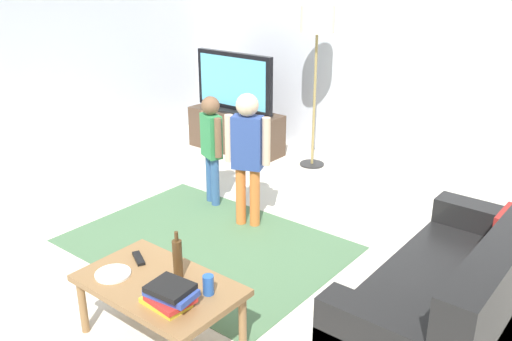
{
  "coord_description": "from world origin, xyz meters",
  "views": [
    {
      "loc": [
        2.57,
        -2.62,
        2.25
      ],
      "look_at": [
        0.0,
        0.6,
        0.65
      ],
      "focal_mm": 38.68,
      "sensor_mm": 36.0,
      "label": 1
    }
  ],
  "objects": [
    {
      "name": "tv",
      "position": [
        -1.67,
        2.28,
        0.85
      ],
      "size": [
        1.1,
        0.28,
        0.71
      ],
      "color": "black",
      "rests_on": "tv_stand"
    },
    {
      "name": "coffee_table",
      "position": [
        0.33,
        -0.76,
        0.37
      ],
      "size": [
        1.0,
        0.6,
        0.42
      ],
      "color": "olive",
      "rests_on": "ground"
    },
    {
      "name": "soda_can",
      "position": [
        0.65,
        -0.66,
        0.48
      ],
      "size": [
        0.07,
        0.07,
        0.12
      ],
      "primitive_type": "cylinder",
      "color": "#2659B2",
      "rests_on": "coffee_table"
    },
    {
      "name": "plate",
      "position": [
        0.05,
        -0.88,
        0.43
      ],
      "size": [
        0.22,
        0.22,
        0.02
      ],
      "color": "white",
      "rests_on": "coffee_table"
    },
    {
      "name": "tv_remote",
      "position": [
        0.03,
        -0.66,
        0.43
      ],
      "size": [
        0.17,
        0.12,
        0.02
      ],
      "primitive_type": "cube",
      "rotation": [
        0.0,
        0.0,
        -0.47
      ],
      "color": "black",
      "rests_on": "coffee_table"
    },
    {
      "name": "book_stack",
      "position": [
        0.56,
        -0.87,
        0.48
      ],
      "size": [
        0.31,
        0.23,
        0.13
      ],
      "color": "yellow",
      "rests_on": "coffee_table"
    },
    {
      "name": "child_near_tv",
      "position": [
        -0.83,
        0.97,
        0.64
      ],
      "size": [
        0.34,
        0.2,
        1.06
      ],
      "color": "#33598C",
      "rests_on": "ground"
    },
    {
      "name": "child_center",
      "position": [
        -0.27,
        0.82,
        0.72
      ],
      "size": [
        0.38,
        0.23,
        1.2
      ],
      "color": "orange",
      "rests_on": "ground"
    },
    {
      "name": "floor_lamp",
      "position": [
        -0.65,
        2.45,
        1.54
      ],
      "size": [
        0.36,
        0.36,
        1.78
      ],
      "color": "#262626",
      "rests_on": "ground"
    },
    {
      "name": "wall_back",
      "position": [
        0.0,
        3.0,
        1.35
      ],
      "size": [
        6.0,
        0.12,
        2.7
      ],
      "primitive_type": "cube",
      "color": "silver",
      "rests_on": "ground"
    },
    {
      "name": "couch",
      "position": [
        1.78,
        0.37,
        0.29
      ],
      "size": [
        0.8,
        1.8,
        0.86
      ],
      "color": "black",
      "rests_on": "ground"
    },
    {
      "name": "area_rug",
      "position": [
        -0.3,
        0.31,
        0.0
      ],
      "size": [
        2.2,
        1.6,
        0.01
      ],
      "primitive_type": "cube",
      "color": "#4C724C",
      "rests_on": "ground"
    },
    {
      "name": "tv_stand",
      "position": [
        -1.67,
        2.3,
        0.24
      ],
      "size": [
        1.2,
        0.44,
        0.5
      ],
      "color": "#4C3828",
      "rests_on": "ground"
    },
    {
      "name": "ground",
      "position": [
        0.0,
        0.0,
        0.0
      ],
      "size": [
        7.8,
        7.8,
        0.0
      ],
      "primitive_type": "plane",
      "color": "beige"
    },
    {
      "name": "bottle",
      "position": [
        0.38,
        -0.64,
        0.55
      ],
      "size": [
        0.06,
        0.06,
        0.31
      ],
      "color": "#4C3319",
      "rests_on": "coffee_table"
    }
  ]
}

